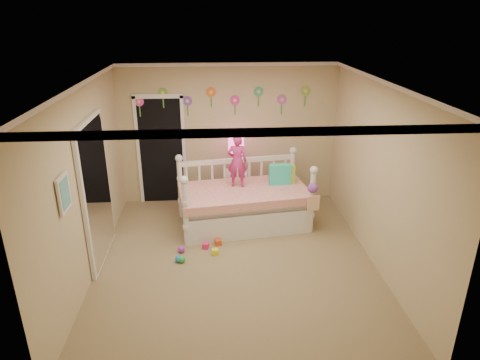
{
  "coord_description": "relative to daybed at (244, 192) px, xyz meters",
  "views": [
    {
      "loc": [
        -0.32,
        -5.33,
        3.43
      ],
      "look_at": [
        0.1,
        0.6,
        1.05
      ],
      "focal_mm": 31.67,
      "sensor_mm": 36.0,
      "label": 1
    }
  ],
  "objects": [
    {
      "name": "left_wall",
      "position": [
        -2.2,
        -1.18,
        0.71
      ],
      "size": [
        0.01,
        4.5,
        2.6
      ],
      "primitive_type": "cube",
      "color": "tan",
      "rests_on": "floor"
    },
    {
      "name": "crown_molding",
      "position": [
        -0.2,
        -1.18,
        1.98
      ],
      "size": [
        4.0,
        4.5,
        0.06
      ],
      "primitive_type": null,
      "color": "white",
      "rests_on": "ceiling"
    },
    {
      "name": "table_lamp",
      "position": [
        -0.08,
        0.72,
        0.52
      ],
      "size": [
        0.28,
        0.28,
        0.62
      ],
      "color": "#F7206B",
      "rests_on": "nightstand"
    },
    {
      "name": "ceiling",
      "position": [
        -0.2,
        -1.18,
        2.01
      ],
      "size": [
        4.0,
        4.5,
        0.01
      ],
      "primitive_type": "cube",
      "color": "white",
      "rests_on": "floor"
    },
    {
      "name": "hanging_bag",
      "position": [
        1.03,
        -0.57,
        0.13
      ],
      "size": [
        0.2,
        0.16,
        0.36
      ],
      "primitive_type": null,
      "color": "beige",
      "rests_on": "daybed"
    },
    {
      "name": "daybed",
      "position": [
        0.0,
        0.0,
        0.0
      ],
      "size": [
        2.31,
        1.45,
        1.18
      ],
      "primitive_type": null,
      "rotation": [
        0.0,
        0.0,
        0.14
      ],
      "color": "white",
      "rests_on": "floor"
    },
    {
      "name": "toy_scatter",
      "position": [
        -0.7,
        -0.83,
        -0.53
      ],
      "size": [
        1.06,
        1.44,
        0.11
      ],
      "primitive_type": null,
      "rotation": [
        0.0,
        0.0,
        -0.22
      ],
      "color": "#996666",
      "rests_on": "floor"
    },
    {
      "name": "back_wall",
      "position": [
        -0.2,
        1.07,
        0.71
      ],
      "size": [
        4.0,
        0.01,
        2.6
      ],
      "primitive_type": "cube",
      "color": "tan",
      "rests_on": "floor"
    },
    {
      "name": "closet_doorway",
      "position": [
        -1.45,
        1.05,
        0.45
      ],
      "size": [
        0.9,
        0.04,
        2.07
      ],
      "primitive_type": "cube",
      "color": "black",
      "rests_on": "back_wall"
    },
    {
      "name": "pillow_turquoise",
      "position": [
        0.63,
        0.16,
        0.25
      ],
      "size": [
        0.36,
        0.14,
        0.36
      ],
      "primitive_type": "cube",
      "rotation": [
        0.0,
        0.0,
        0.05
      ],
      "color": "#27C6A2",
      "rests_on": "daybed"
    },
    {
      "name": "right_wall",
      "position": [
        1.8,
        -1.18,
        0.71
      ],
      "size": [
        0.01,
        4.5,
        2.6
      ],
      "primitive_type": "cube",
      "color": "tan",
      "rests_on": "floor"
    },
    {
      "name": "child",
      "position": [
        -0.1,
        0.13,
        0.52
      ],
      "size": [
        0.35,
        0.25,
        0.9
      ],
      "primitive_type": "imported",
      "rotation": [
        0.0,
        0.0,
        3.02
      ],
      "color": "#CA2D7E",
      "rests_on": "daybed"
    },
    {
      "name": "pillow_lime",
      "position": [
        0.71,
        0.19,
        0.23
      ],
      "size": [
        0.36,
        0.18,
        0.33
      ],
      "primitive_type": "cube",
      "rotation": [
        0.0,
        0.0,
        0.14
      ],
      "color": "#9ADB42",
      "rests_on": "daybed"
    },
    {
      "name": "mirror_closet",
      "position": [
        -2.16,
        -0.88,
        0.46
      ],
      "size": [
        0.07,
        1.3,
        2.1
      ],
      "primitive_type": "cube",
      "color": "white",
      "rests_on": "left_wall"
    },
    {
      "name": "flower_decals",
      "position": [
        -0.29,
        1.05,
        1.35
      ],
      "size": [
        3.4,
        0.02,
        0.5
      ],
      "primitive_type": null,
      "color": "#B2668C",
      "rests_on": "back_wall"
    },
    {
      "name": "nightstand",
      "position": [
        -0.08,
        0.72,
        -0.24
      ],
      "size": [
        0.46,
        0.38,
        0.69
      ],
      "primitive_type": "cube",
      "rotation": [
        0.0,
        0.0,
        -0.15
      ],
      "color": "white",
      "rests_on": "floor"
    },
    {
      "name": "floor",
      "position": [
        -0.2,
        -1.18,
        -0.59
      ],
      "size": [
        4.0,
        4.5,
        0.01
      ],
      "primitive_type": "cube",
      "color": "#7F684C",
      "rests_on": "ground"
    },
    {
      "name": "wall_picture",
      "position": [
        -2.17,
        -2.08,
        0.96
      ],
      "size": [
        0.05,
        0.34,
        0.42
      ],
      "primitive_type": "cube",
      "color": "white",
      "rests_on": "left_wall"
    }
  ]
}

